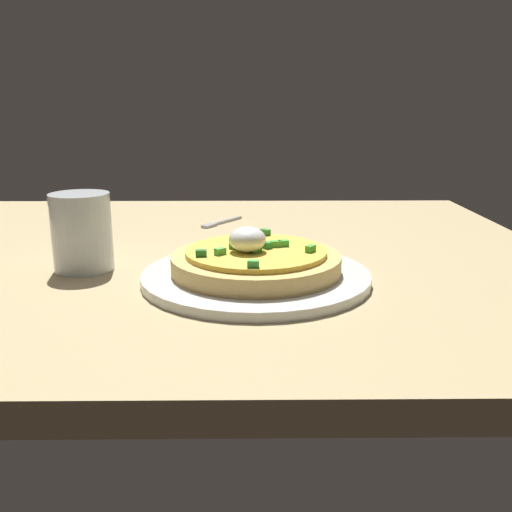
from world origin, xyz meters
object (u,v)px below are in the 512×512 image
object	(u,v)px
cup_near	(82,235)
fork	(219,223)
plate	(256,276)
pizza	(256,260)

from	to	relation	value
cup_near	fork	bearing A→B (deg)	60.23
fork	plate	bearing A→B (deg)	46.62
plate	fork	distance (cm)	34.29
pizza	cup_near	world-z (taller)	cup_near
fork	cup_near	bearing A→B (deg)	6.23
plate	cup_near	size ratio (longest dim) A/B	2.78
pizza	fork	bearing A→B (deg)	100.52
cup_near	fork	distance (cm)	33.15
pizza	plate	bearing A→B (deg)	42.55
cup_near	fork	world-z (taller)	cup_near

